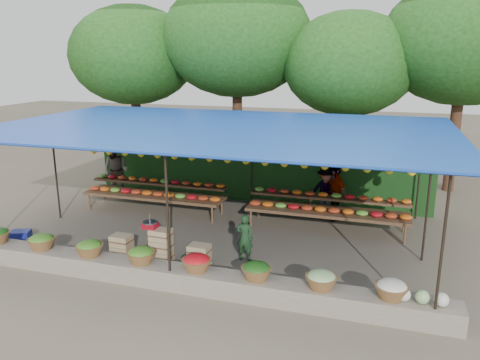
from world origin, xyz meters
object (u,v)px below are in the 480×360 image
(crate_counter, at_px, (160,249))
(vendor_seated, at_px, (245,238))
(weighing_scale, at_px, (150,225))
(blue_crate_back, at_px, (21,236))
(blue_crate_front, at_px, (39,248))

(crate_counter, xyz_separation_m, vendor_seated, (1.77, 0.62, 0.23))
(weighing_scale, xyz_separation_m, blue_crate_back, (-3.61, 0.04, -0.71))
(blue_crate_front, bearing_deg, crate_counter, 0.78)
(vendor_seated, distance_m, blue_crate_front, 4.75)
(crate_counter, height_order, blue_crate_back, crate_counter)
(vendor_seated, bearing_deg, crate_counter, 21.27)
(weighing_scale, distance_m, blue_crate_front, 2.75)
(crate_counter, bearing_deg, weighing_scale, 180.00)
(vendor_seated, relative_size, blue_crate_back, 2.37)
(blue_crate_front, relative_size, blue_crate_back, 1.14)
(blue_crate_back, bearing_deg, crate_counter, -21.55)
(blue_crate_back, bearing_deg, blue_crate_front, -49.02)
(weighing_scale, height_order, vendor_seated, weighing_scale)
(crate_counter, distance_m, vendor_seated, 1.89)
(weighing_scale, bearing_deg, blue_crate_back, 179.40)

